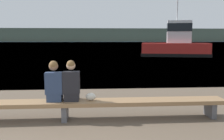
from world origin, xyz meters
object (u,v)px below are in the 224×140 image
(person_right, at_px, (71,83))
(shopping_bag, at_px, (91,97))
(bench_main, at_px, (65,104))
(tugboat_red, at_px, (176,45))
(person_left, at_px, (54,84))

(person_right, relative_size, shopping_bag, 3.97)
(bench_main, xyz_separation_m, tugboat_red, (9.70, 21.05, 0.84))
(person_left, distance_m, tugboat_red, 23.27)
(person_left, xyz_separation_m, person_right, (0.40, 0.00, -0.00))
(person_left, bearing_deg, shopping_bag, 0.30)
(bench_main, bearing_deg, person_left, 178.35)
(bench_main, relative_size, person_left, 8.02)
(bench_main, xyz_separation_m, person_right, (0.16, 0.01, 0.49))
(person_right, distance_m, shopping_bag, 0.55)
(shopping_bag, xyz_separation_m, tugboat_red, (9.09, 21.04, 0.67))
(bench_main, bearing_deg, shopping_bag, 1.06)
(shopping_bag, distance_m, tugboat_red, 22.92)
(shopping_bag, height_order, tugboat_red, tugboat_red)
(tugboat_red, bearing_deg, shopping_bag, 170.81)
(bench_main, relative_size, person_right, 7.96)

